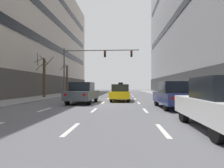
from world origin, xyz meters
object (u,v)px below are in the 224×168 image
at_px(car_driving_1, 123,89).
at_px(street_tree_1, 67,79).
at_px(car_parked_0, 224,104).
at_px(taxi_driving_2, 121,93).
at_px(car_parked_1, 174,95).
at_px(street_tree_0, 44,76).
at_px(car_driving_0, 83,93).
at_px(traffic_signal_0, 90,60).

relative_size(car_driving_1, street_tree_1, 0.89).
distance_m(car_driving_1, car_parked_0, 33.96).
relative_size(taxi_driving_2, car_parked_1, 0.93).
relative_size(taxi_driving_2, street_tree_0, 0.83).
height_order(car_parked_1, street_tree_0, street_tree_0).
bearing_deg(car_driving_1, street_tree_0, -115.88).
distance_m(car_driving_0, car_parked_1, 7.35).
xyz_separation_m(taxi_driving_2, street_tree_0, (-8.95, 3.45, 1.77)).
height_order(car_parked_1, traffic_signal_0, traffic_signal_0).
height_order(car_driving_1, street_tree_0, street_tree_0).
xyz_separation_m(car_parked_0, car_parked_1, (0.00, 6.18, -0.01)).
xyz_separation_m(car_driving_1, taxi_driving_2, (-0.04, -21.99, -0.03)).
bearing_deg(car_parked_0, street_tree_1, 117.27).
bearing_deg(car_driving_1, car_driving_0, -97.37).
xyz_separation_m(car_driving_1, car_parked_0, (3.49, -33.79, 0.04)).
bearing_deg(car_parked_1, taxi_driving_2, 122.12).
bearing_deg(street_tree_0, taxi_driving_2, -21.07).
height_order(car_parked_0, traffic_signal_0, traffic_signal_0).
distance_m(car_driving_0, car_parked_0, 11.44).
xyz_separation_m(car_parked_0, traffic_signal_0, (-7.81, 19.56, 4.06)).
bearing_deg(taxi_driving_2, street_tree_0, 158.93).
distance_m(car_parked_0, car_parked_1, 6.18).
height_order(car_driving_0, street_tree_0, street_tree_0).
xyz_separation_m(taxi_driving_2, car_parked_1, (3.53, -5.62, 0.07)).
height_order(street_tree_0, street_tree_1, street_tree_0).
distance_m(car_parked_1, traffic_signal_0, 16.03).
bearing_deg(traffic_signal_0, street_tree_1, 135.14).
bearing_deg(car_parked_0, street_tree_0, 129.30).
height_order(car_parked_1, street_tree_1, street_tree_1).
bearing_deg(car_parked_1, traffic_signal_0, 120.27).
relative_size(car_driving_1, car_parked_0, 0.95).
distance_m(car_driving_0, street_tree_0, 8.49).
distance_m(car_driving_0, car_driving_1, 24.68).
xyz_separation_m(car_driving_0, taxi_driving_2, (3.12, 2.49, -0.07)).
height_order(taxi_driving_2, street_tree_1, street_tree_1).
bearing_deg(car_driving_1, street_tree_1, -133.18).
relative_size(car_parked_0, car_parked_1, 1.01).
height_order(taxi_driving_2, car_parked_1, taxi_driving_2).
xyz_separation_m(traffic_signal_0, street_tree_0, (-4.67, -4.32, -2.37)).
bearing_deg(car_driving_0, traffic_signal_0, 96.47).
relative_size(taxi_driving_2, car_parked_0, 0.92).
height_order(car_driving_0, car_driving_1, car_driving_0).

